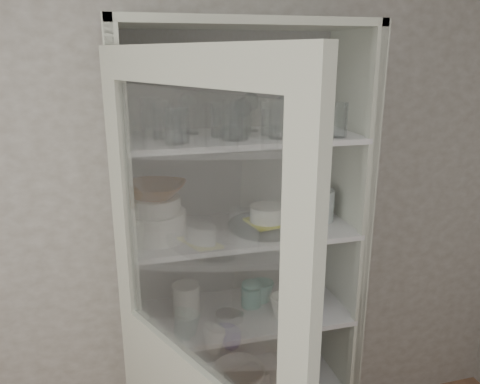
{
  "coord_description": "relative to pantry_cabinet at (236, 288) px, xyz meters",
  "views": [
    {
      "loc": [
        -0.29,
        -0.54,
        1.98
      ],
      "look_at": [
        0.2,
        1.27,
        1.42
      ],
      "focal_mm": 35.0,
      "sensor_mm": 36.0,
      "label": 1
    }
  ],
  "objects": [
    {
      "name": "wall_back",
      "position": [
        -0.2,
        0.16,
        0.36
      ],
      "size": [
        3.6,
        0.02,
        2.6
      ],
      "primitive_type": "cube",
      "color": "#9C958A",
      "rests_on": "ground"
    },
    {
      "name": "pantry_cabinet",
      "position": [
        0.0,
        0.0,
        0.0
      ],
      "size": [
        1.0,
        0.45,
        2.1
      ],
      "color": "beige",
      "rests_on": "floor"
    },
    {
      "name": "tumbler_0",
      "position": [
        -0.28,
        -0.21,
        0.78
      ],
      "size": [
        0.08,
        0.08,
        0.13
      ],
      "primitive_type": "cylinder",
      "rotation": [
        0.0,
        0.0,
        -0.34
      ],
      "color": "silver",
      "rests_on": "shelf_glass"
    },
    {
      "name": "tumbler_1",
      "position": [
        -0.26,
        -0.18,
        0.78
      ],
      "size": [
        0.08,
        0.08,
        0.12
      ],
      "primitive_type": "cylinder",
      "rotation": [
        0.0,
        0.0,
        -0.31
      ],
      "color": "silver",
      "rests_on": "shelf_glass"
    },
    {
      "name": "tumbler_2",
      "position": [
        -0.04,
        -0.18,
        0.79
      ],
      "size": [
        0.09,
        0.09,
        0.15
      ],
      "primitive_type": "cylinder",
      "rotation": [
        0.0,
        0.0,
        0.24
      ],
      "color": "silver",
      "rests_on": "shelf_glass"
    },
    {
      "name": "tumbler_3",
      "position": [
        -0.06,
        -0.17,
        0.8
      ],
      "size": [
        0.1,
        0.1,
        0.15
      ],
      "primitive_type": "cylinder",
      "rotation": [
        0.0,
        0.0,
        0.31
      ],
      "color": "silver",
      "rests_on": "shelf_glass"
    },
    {
      "name": "tumbler_4",
      "position": [
        0.18,
        -0.22,
        0.78
      ],
      "size": [
        0.06,
        0.06,
        0.13
      ],
      "primitive_type": "cylinder",
      "rotation": [
        0.0,
        0.0,
        -0.01
      ],
      "color": "silver",
      "rests_on": "shelf_glass"
    },
    {
      "name": "tumbler_5",
      "position": [
        0.12,
        -0.19,
        0.79
      ],
      "size": [
        0.09,
        0.09,
        0.14
      ],
      "primitive_type": "cylinder",
      "rotation": [
        0.0,
        0.0,
        -0.24
      ],
      "color": "silver",
      "rests_on": "shelf_glass"
    },
    {
      "name": "tumbler_6",
      "position": [
        0.36,
        -0.22,
        0.79
      ],
      "size": [
        0.09,
        0.09,
        0.13
      ],
      "primitive_type": "cylinder",
      "rotation": [
        0.0,
        0.0,
        0.36
      ],
      "color": "silver",
      "rests_on": "shelf_glass"
    },
    {
      "name": "tumbler_7",
      "position": [
        -0.31,
        -0.07,
        0.79
      ],
      "size": [
        0.09,
        0.09,
        0.14
      ],
      "primitive_type": "cylinder",
      "rotation": [
        0.0,
        0.0,
        -0.32
      ],
      "color": "silver",
      "rests_on": "shelf_glass"
    },
    {
      "name": "tumbler_8",
      "position": [
        -0.35,
        -0.05,
        0.8
      ],
      "size": [
        0.09,
        0.09,
        0.15
      ],
      "primitive_type": "cylinder",
      "rotation": [
        0.0,
        0.0,
        0.15
      ],
      "color": "silver",
      "rests_on": "shelf_glass"
    },
    {
      "name": "tumbler_9",
      "position": [
        -0.09,
        -0.09,
        0.79
      ],
      "size": [
        0.07,
        0.07,
        0.13
      ],
      "primitive_type": "cylinder",
      "rotation": [
        0.0,
        0.0,
        -0.08
      ],
      "color": "silver",
      "rests_on": "shelf_glass"
    },
    {
      "name": "tumbler_10",
      "position": [
        0.11,
        -0.1,
        0.79
      ],
      "size": [
        0.07,
        0.07,
        0.13
      ],
      "primitive_type": "cylinder",
      "rotation": [
        0.0,
        0.0,
        0.06
      ],
      "color": "silver",
      "rests_on": "shelf_glass"
    },
    {
      "name": "tumbler_11",
      "position": [
        0.01,
        -0.07,
        0.79
      ],
      "size": [
        0.09,
        0.09,
        0.14
      ],
      "primitive_type": "cylinder",
      "rotation": [
        0.0,
        0.0,
        0.42
      ],
      "color": "silver",
      "rests_on": "shelf_glass"
    },
    {
      "name": "goblet_0",
      "position": [
        -0.19,
        0.0,
        0.82
      ],
      "size": [
        0.08,
        0.08,
        0.19
      ],
      "primitive_type": null,
      "color": "silver",
      "rests_on": "shelf_glass"
    },
    {
      "name": "goblet_1",
      "position": [
        0.06,
        0.0,
        0.81
      ],
      "size": [
        0.08,
        0.08,
        0.17
      ],
      "primitive_type": null,
      "color": "silver",
      "rests_on": "shelf_glass"
    },
    {
      "name": "goblet_2",
      "position": [
        0.21,
        0.01,
        0.8
      ],
      "size": [
        0.07,
        0.07,
        0.16
      ],
      "primitive_type": null,
      "color": "silver",
      "rests_on": "shelf_glass"
    },
    {
      "name": "goblet_3",
      "position": [
        0.41,
        0.05,
        0.81
      ],
      "size": [
        0.08,
        0.08,
        0.17
      ],
      "primitive_type": null,
      "color": "silver",
      "rests_on": "shelf_glass"
    },
    {
      "name": "plate_stack_front",
      "position": [
        -0.35,
        -0.09,
        0.38
      ],
      "size": [
        0.24,
        0.24,
        0.11
      ],
      "primitive_type": "cylinder",
      "color": "white",
      "rests_on": "shelf_plates"
    },
    {
      "name": "plate_stack_back",
      "position": [
        -0.35,
        0.05,
        0.36
      ],
      "size": [
        0.22,
        0.22,
        0.07
      ],
      "primitive_type": "cylinder",
      "color": "white",
      "rests_on": "shelf_plates"
    },
    {
      "name": "cream_bowl",
      "position": [
        -0.35,
        -0.09,
        0.46
      ],
      "size": [
        0.22,
        0.22,
        0.06
      ],
      "primitive_type": "cylinder",
      "rotation": [
        0.0,
        0.0,
        -0.15
      ],
      "color": "silver",
      "rests_on": "plate_stack_front"
    },
    {
      "name": "terracotta_bowl",
      "position": [
        -0.35,
        -0.09,
        0.52
      ],
      "size": [
        0.31,
        0.31,
        0.06
      ],
      "primitive_type": "imported",
      "rotation": [
        0.0,
        0.0,
        -0.42
      ],
      "color": "brown",
      "rests_on": "cream_bowl"
    },
    {
      "name": "glass_platter",
      "position": [
        0.11,
        -0.09,
        0.33
      ],
      "size": [
        0.41,
        0.41,
        0.02
      ],
      "primitive_type": "cylinder",
      "rotation": [
        0.0,
        0.0,
        -0.23
      ],
      "color": "silver",
      "rests_on": "shelf_plates"
    },
    {
      "name": "yellow_trivet",
      "position": [
        0.11,
        -0.09,
        0.35
      ],
      "size": [
        0.18,
        0.18,
        0.01
      ],
      "primitive_type": "cube",
      "rotation": [
        0.0,
        0.0,
        0.19
      ],
      "color": "yellow",
      "rests_on": "glass_platter"
    },
    {
      "name": "white_ramekin",
      "position": [
        0.11,
        -0.09,
        0.38
      ],
      "size": [
        0.16,
        0.16,
        0.07
      ],
      "primitive_type": "cylinder",
      "rotation": [
        0.0,
        0.0,
        -0.06
      ],
      "color": "white",
      "rests_on": "yellow_trivet"
    },
    {
      "name": "grey_bowl_stack",
      "position": [
        0.36,
        -0.07,
        0.39
      ],
      "size": [
        0.13,
        0.13,
        0.14
      ],
      "primitive_type": "cylinder",
      "color": "#AEB8B7",
      "rests_on": "shelf_plates"
    },
    {
      "name": "mug_blue",
      "position": [
        0.27,
        -0.14,
        -0.04
      ],
      "size": [
        0.13,
        0.13,
        0.09
      ],
      "primitive_type": "imported",
      "rotation": [
        0.0,
        0.0,
        0.21
      ],
      "color": "#0F087A",
      "rests_on": "shelf_mugs"
    },
    {
      "name": "mug_teal",
      "position": [
        0.12,
        -0.02,
        -0.03
      ],
      "size": [
        0.12,
        0.12,
        0.1
      ],
      "primitive_type": "imported",
      "rotation": [
        0.0,
        0.0,
        0.14
      ],
      "color": "teal",
      "rests_on": "shelf_mugs"
    },
    {
      "name": "mug_white",
      "position": [
        0.16,
        -0.17,
        -0.03
      ],
      "size": [
        0.12,
        0.12,
        0.1
      ],
      "primitive_type": "imported",
      "rotation": [
        0.0,
        0.0,
        0.11
      ],
      "color": "white",
      "rests_on": "shelf_mugs"
    },
    {
      "name": "teal_jar",
      "position": [
        0.06,
        -0.04,
        -0.02
      ],
      "size": [
        0.09,
        0.09,
        0.11
      ],
      "color": "teal",
      "rests_on": "shelf_mugs"
    },
    {
      "name": "measuring_cups",
      "position": [
        -0.08,
        -0.14,
        -0.06
      ],
      "size": [
        0.1,
        0.1,
        0.04
      ],
      "primitive_type": "cylinder",
      "color": "silver",
      "rests_on": "shelf_mugs"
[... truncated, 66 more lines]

